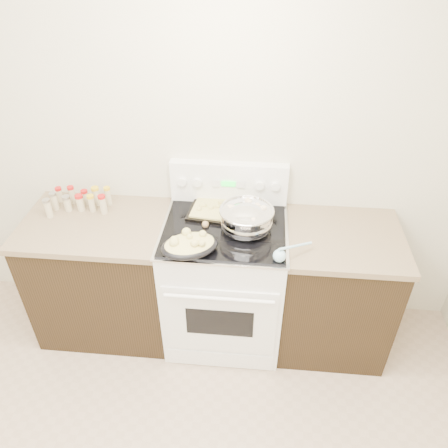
# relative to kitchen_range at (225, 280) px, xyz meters

# --- Properties ---
(room_shell) EXTENTS (4.10, 3.60, 2.75)m
(room_shell) POSITION_rel_kitchen_range_xyz_m (-0.35, -1.42, 1.21)
(room_shell) COLOR beige
(room_shell) RESTS_ON ground
(counter_left) EXTENTS (0.93, 0.67, 0.92)m
(counter_left) POSITION_rel_kitchen_range_xyz_m (-0.83, 0.01, -0.03)
(counter_left) COLOR black
(counter_left) RESTS_ON ground
(counter_right) EXTENTS (0.73, 0.67, 0.92)m
(counter_right) POSITION_rel_kitchen_range_xyz_m (0.73, 0.01, -0.03)
(counter_right) COLOR black
(counter_right) RESTS_ON ground
(kitchen_range) EXTENTS (0.78, 0.73, 1.22)m
(kitchen_range) POSITION_rel_kitchen_range_xyz_m (0.00, 0.00, 0.00)
(kitchen_range) COLOR white
(kitchen_range) RESTS_ON ground
(mixing_bowl) EXTENTS (0.34, 0.34, 0.19)m
(mixing_bowl) POSITION_rel_kitchen_range_xyz_m (0.13, -0.02, 0.53)
(mixing_bowl) COLOR silver
(mixing_bowl) RESTS_ON kitchen_range
(roasting_pan) EXTENTS (0.39, 0.34, 0.11)m
(roasting_pan) POSITION_rel_kitchen_range_xyz_m (-0.18, -0.26, 0.50)
(roasting_pan) COLOR black
(roasting_pan) RESTS_ON kitchen_range
(baking_sheet) EXTENTS (0.44, 0.33, 0.06)m
(baking_sheet) POSITION_rel_kitchen_range_xyz_m (-0.03, 0.15, 0.47)
(baking_sheet) COLOR black
(baking_sheet) RESTS_ON kitchen_range
(wooden_spoon) EXTENTS (0.20, 0.19, 0.04)m
(wooden_spoon) POSITION_rel_kitchen_range_xyz_m (-0.09, 0.02, 0.46)
(wooden_spoon) COLOR #A47D4B
(wooden_spoon) RESTS_ON kitchen_range
(blue_ladle) EXTENTS (0.23, 0.18, 0.09)m
(blue_ladle) POSITION_rel_kitchen_range_xyz_m (0.34, -0.28, 0.48)
(blue_ladle) COLOR #9BCFE8
(blue_ladle) RESTS_ON kitchen_range
(spice_jars) EXTENTS (0.38, 0.23, 0.13)m
(spice_jars) POSITION_rel_kitchen_range_xyz_m (-0.97, 0.14, 0.49)
(spice_jars) COLOR #BFB28C
(spice_jars) RESTS_ON counter_left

